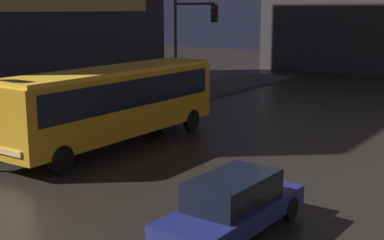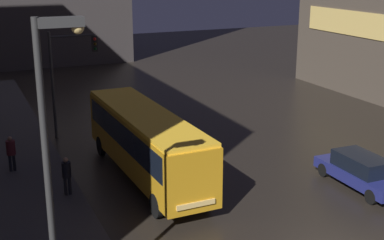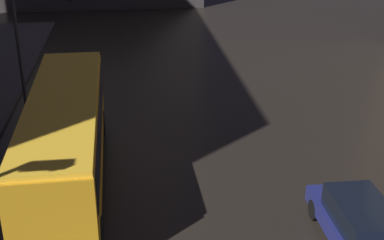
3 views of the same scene
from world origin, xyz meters
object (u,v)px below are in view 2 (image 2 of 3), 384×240
(car_taxi, at_px, (361,171))
(street_lamp_sidewalk, at_px, (53,134))
(pedestrian_near, at_px, (11,150))
(pedestrian_mid, at_px, (67,173))
(bus_near, at_px, (146,138))
(traffic_light_main, at_px, (68,67))

(car_taxi, bearing_deg, street_lamp_sidewalk, 17.88)
(pedestrian_near, bearing_deg, street_lamp_sidewalk, -119.29)
(pedestrian_near, xyz_separation_m, pedestrian_mid, (1.87, -3.83, -0.04))
(car_taxi, bearing_deg, bus_near, -29.15)
(bus_near, bearing_deg, car_taxi, 148.85)
(pedestrian_mid, xyz_separation_m, street_lamp_sidewalk, (-1.74, -8.49, 4.47))
(traffic_light_main, bearing_deg, car_taxi, -50.94)
(pedestrian_near, height_order, pedestrian_mid, pedestrian_near)
(car_taxi, height_order, pedestrian_near, pedestrian_near)
(bus_near, distance_m, pedestrian_mid, 3.98)
(pedestrian_near, bearing_deg, pedestrian_mid, -93.86)
(bus_near, xyz_separation_m, car_taxi, (8.50, -4.92, -1.21))
(car_taxi, bearing_deg, traffic_light_main, -50.03)
(bus_near, relative_size, car_taxi, 2.31)
(bus_near, bearing_deg, pedestrian_near, -29.65)
(bus_near, relative_size, traffic_light_main, 1.78)
(bus_near, distance_m, pedestrian_near, 6.54)
(traffic_light_main, bearing_deg, pedestrian_mid, -103.05)
(traffic_light_main, bearing_deg, pedestrian_near, -129.13)
(bus_near, bearing_deg, pedestrian_mid, 9.57)
(pedestrian_mid, bearing_deg, traffic_light_main, 8.89)
(bus_near, relative_size, pedestrian_near, 6.24)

